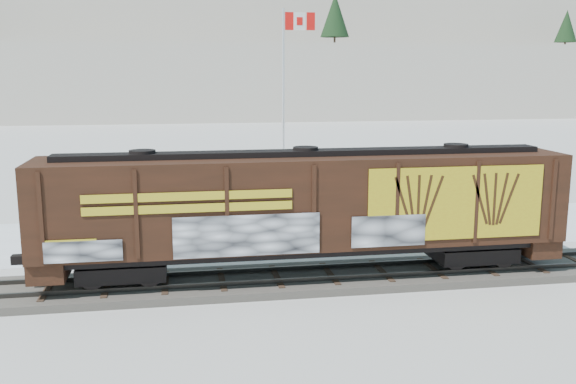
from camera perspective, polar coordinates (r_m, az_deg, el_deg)
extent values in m
plane|color=white|center=(24.09, 3.74, -7.90)|extent=(500.00, 500.00, 0.00)
cube|color=#59544C|center=(24.04, 3.74, -7.59)|extent=(50.00, 3.40, 0.28)
cube|color=#33302D|center=(23.31, 4.16, -7.63)|extent=(50.00, 0.10, 0.15)
cube|color=#33302D|center=(24.65, 3.36, -6.60)|extent=(50.00, 0.10, 0.15)
cube|color=white|center=(31.13, 0.55, -3.56)|extent=(40.00, 8.00, 0.03)
cube|color=white|center=(117.34, -7.13, 9.76)|extent=(360.00, 40.00, 12.00)
cube|color=white|center=(147.37, -7.73, 12.24)|extent=(360.00, 40.00, 24.00)
cube|color=white|center=(182.55, -8.18, 13.64)|extent=(360.00, 50.00, 35.00)
cone|color=black|center=(115.89, 4.20, 15.40)|extent=(5.04, 5.04, 7.38)
cone|color=black|center=(140.45, 23.50, 13.37)|extent=(4.20, 4.20, 6.15)
cube|color=black|center=(23.31, -14.47, -6.60)|extent=(3.00, 2.00, 0.90)
cube|color=black|center=(25.65, 15.97, -5.09)|extent=(3.00, 2.00, 0.90)
cylinder|color=black|center=(22.68, -17.04, -7.22)|extent=(0.90, 0.12, 0.90)
cube|color=black|center=(23.48, 1.52, -4.79)|extent=(18.90, 2.40, 0.25)
cube|color=black|center=(23.09, 1.54, -0.67)|extent=(18.90, 3.00, 3.19)
cube|color=black|center=(22.81, 1.56, 3.51)|extent=(17.38, 0.90, 0.20)
cube|color=gold|center=(23.19, 14.76, -0.97)|extent=(6.42, 0.03, 2.58)
cube|color=gold|center=(21.08, -8.78, -0.91)|extent=(6.80, 0.02, 0.70)
cube|color=white|center=(21.45, -3.63, -3.89)|extent=(4.91, 0.03, 1.40)
cylinder|color=silver|center=(38.37, -0.41, -0.71)|extent=(0.90, 0.90, 0.20)
cylinder|color=silver|center=(37.67, -0.42, 7.51)|extent=(0.14, 0.14, 11.19)
cube|color=red|center=(37.78, 0.12, 14.95)|extent=(0.50, 0.07, 1.00)
cube|color=white|center=(37.88, 1.04, 14.94)|extent=(0.70, 0.09, 1.00)
cube|color=red|center=(38.01, 2.04, 14.92)|extent=(0.50, 0.07, 1.00)
imported|color=#A6A8AD|center=(31.12, -3.36, -2.13)|extent=(4.76, 3.35, 1.50)
imported|color=silver|center=(31.87, 9.81, -1.94)|extent=(4.88, 2.65, 1.53)
imported|color=#212429|center=(30.64, 7.45, -2.61)|extent=(4.80, 3.40, 1.29)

